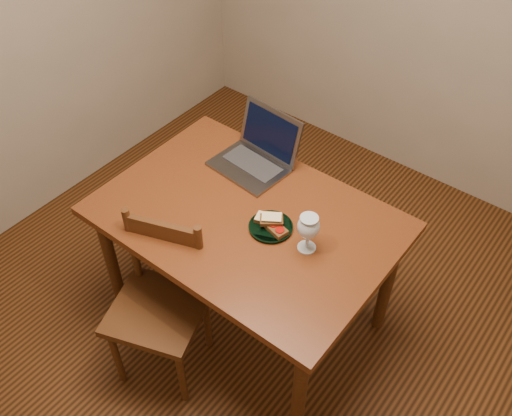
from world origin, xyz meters
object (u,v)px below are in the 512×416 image
Objects in this scene: chair at (158,300)px; milk_glass at (308,233)px; plate at (271,227)px; laptop at (259,151)px; table at (247,229)px.

chair is 2.81× the size of milk_glass.
chair is 0.74m from milk_glass.
laptop reaches higher than plate.
milk_glass is at bearing -27.36° from laptop.
chair is at bearing -108.42° from table.
chair is 0.60m from plate.
laptop reaches higher than chair.
laptop reaches higher than milk_glass.
plate is 0.20m from milk_glass.
plate is (0.28, 0.45, 0.28)m from chair.
chair is at bearing -122.11° from plate.
laptop is at bearing 119.79° from table.
table is 7.16× the size of milk_glass.
milk_glass is (0.19, 0.00, 0.08)m from plate.
table is at bearing -178.98° from plate.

